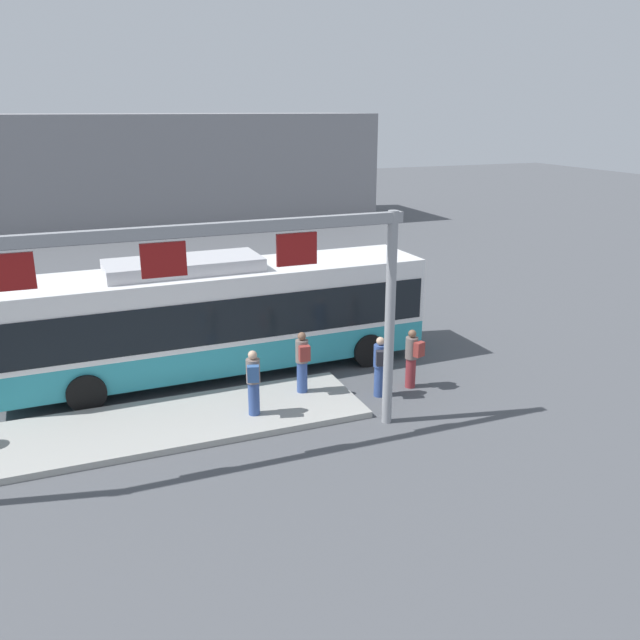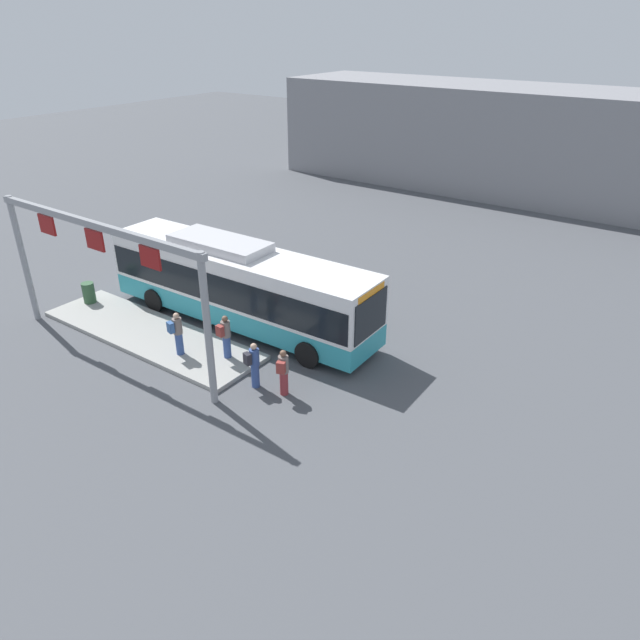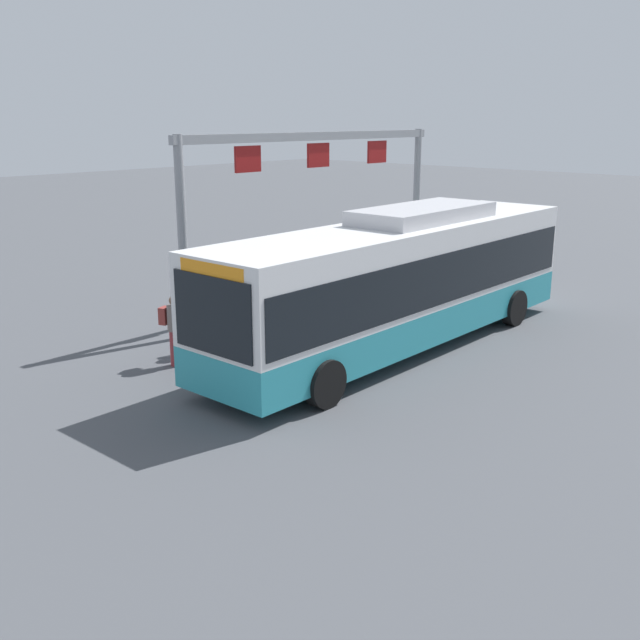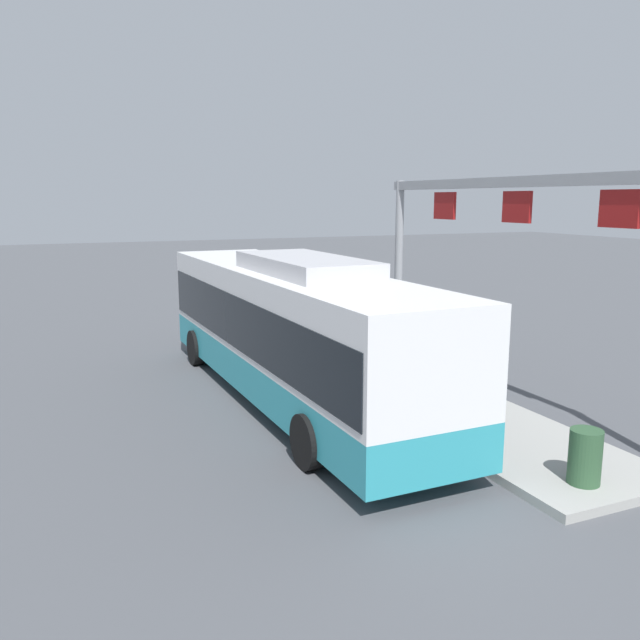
% 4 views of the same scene
% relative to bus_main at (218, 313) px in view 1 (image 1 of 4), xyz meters
% --- Properties ---
extents(ground_plane, '(120.00, 120.00, 0.00)m').
position_rel_bus_main_xyz_m(ground_plane, '(0.01, 0.00, -1.81)').
color(ground_plane, '#4C4F54').
extents(platform_curb, '(10.00, 2.80, 0.16)m').
position_rel_bus_main_xyz_m(platform_curb, '(-2.19, -2.93, -1.73)').
color(platform_curb, '#9E9E99').
rests_on(platform_curb, ground).
extents(bus_main, '(12.07, 2.87, 3.46)m').
position_rel_bus_main_xyz_m(bus_main, '(0.00, 0.00, 0.00)').
color(bus_main, teal).
rests_on(bus_main, ground).
extents(person_boarding, '(0.45, 0.59, 1.67)m').
position_rel_bus_main_xyz_m(person_boarding, '(3.54, -3.23, -0.92)').
color(person_boarding, '#334C8C').
rests_on(person_boarding, ground).
extents(person_waiting_near, '(0.37, 0.54, 1.67)m').
position_rel_bus_main_xyz_m(person_waiting_near, '(1.61, -2.55, -0.76)').
color(person_waiting_near, '#334C8C').
rests_on(person_waiting_near, platform_curb).
extents(person_waiting_mid, '(0.48, 0.60, 1.67)m').
position_rel_bus_main_xyz_m(person_waiting_mid, '(4.63, -3.02, -0.92)').
color(person_waiting_mid, maroon).
rests_on(person_waiting_mid, ground).
extents(person_waiting_far, '(0.44, 0.58, 1.67)m').
position_rel_bus_main_xyz_m(person_waiting_far, '(0.03, -3.39, -0.76)').
color(person_waiting_far, '#334C8C').
rests_on(person_waiting_far, platform_curb).
extents(platform_sign_gantry, '(10.61, 0.24, 5.20)m').
position_rel_bus_main_xyz_m(platform_sign_gantry, '(-2.07, -4.65, 2.01)').
color(platform_sign_gantry, gray).
rests_on(platform_sign_gantry, ground).
extents(station_building, '(31.42, 8.00, 7.04)m').
position_rel_bus_main_xyz_m(station_building, '(0.42, 26.48, 1.71)').
color(station_building, gray).
rests_on(station_building, ground).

